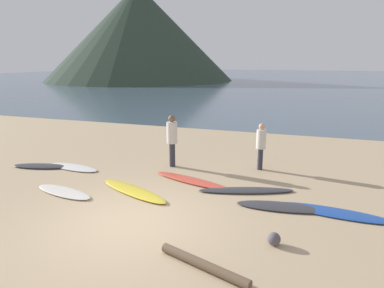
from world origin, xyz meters
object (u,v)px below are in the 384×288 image
at_px(surfboard_5, 246,190).
at_px(surfboard_7, 335,213).
at_px(person_0, 261,143).
at_px(surfboard_6, 283,207).
at_px(beach_rock_near, 274,239).
at_px(surfboard_1, 74,167).
at_px(person_1, 172,137).
at_px(driftwood_log, 203,265).
at_px(surfboard_4, 192,180).
at_px(surfboard_0, 41,166).
at_px(surfboard_2, 64,192).
at_px(surfboard_3, 133,191).

xyz_separation_m(surfboard_5, surfboard_7, (2.24, -0.70, -0.01)).
bearing_deg(surfboard_7, person_0, 133.53).
xyz_separation_m(surfboard_6, beach_rock_near, (-0.07, -1.80, 0.10)).
bearing_deg(surfboard_7, beach_rock_near, -118.12).
distance_m(surfboard_1, person_1, 3.50).
relative_size(person_1, beach_rock_near, 6.75).
bearing_deg(driftwood_log, person_0, 87.48).
distance_m(surfboard_5, beach_rock_near, 2.75).
xyz_separation_m(surfboard_4, driftwood_log, (1.54, -4.01, 0.04)).
height_order(surfboard_4, person_0, person_0).
bearing_deg(beach_rock_near, surfboard_5, 110.76).
height_order(surfboard_0, person_1, person_1).
distance_m(surfboard_0, person_1, 4.63).
xyz_separation_m(surfboard_4, surfboard_6, (2.73, -1.02, -0.01)).
distance_m(surfboard_0, surfboard_2, 2.80).
xyz_separation_m(surfboard_2, person_0, (4.89, 3.76, 0.89)).
height_order(surfboard_1, surfboard_6, surfboard_6).
distance_m(person_0, driftwood_log, 5.90).
distance_m(surfboard_3, person_1, 2.70).
bearing_deg(surfboard_0, beach_rock_near, -30.20).
bearing_deg(surfboard_6, surfboard_0, 168.84).
relative_size(surfboard_0, beach_rock_near, 7.29).
relative_size(surfboard_2, surfboard_3, 0.78).
relative_size(surfboard_7, person_1, 1.45).
bearing_deg(person_1, surfboard_4, 62.29).
relative_size(surfboard_0, surfboard_4, 0.72).
bearing_deg(surfboard_3, person_1, 109.08).
height_order(surfboard_2, driftwood_log, driftwood_log).
distance_m(surfboard_3, surfboard_7, 5.22).
bearing_deg(person_0, surfboard_6, 48.53).
bearing_deg(surfboard_3, surfboard_1, -179.87).
relative_size(surfboard_0, surfboard_5, 0.73).
xyz_separation_m(surfboard_1, beach_rock_near, (6.87, -2.78, 0.10)).
height_order(surfboard_3, person_1, person_1).
relative_size(surfboard_3, beach_rock_near, 9.64).
distance_m(surfboard_1, driftwood_log, 7.00).
distance_m(surfboard_2, driftwood_log, 5.08).
bearing_deg(person_0, beach_rock_near, 40.94).
distance_m(surfboard_6, person_0, 3.12).
bearing_deg(surfboard_1, surfboard_7, 0.97).
bearing_deg(surfboard_0, surfboard_2, -48.45).
relative_size(surfboard_4, person_0, 1.70).
xyz_separation_m(surfboard_2, surfboard_4, (3.09, 1.93, 0.01)).
relative_size(surfboard_3, surfboard_4, 0.95).
xyz_separation_m(surfboard_4, beach_rock_near, (2.66, -2.82, 0.09)).
xyz_separation_m(surfboard_0, person_1, (4.26, 1.52, 1.01)).
height_order(surfboard_7, beach_rock_near, beach_rock_near).
distance_m(surfboard_7, driftwood_log, 3.87).
distance_m(surfboard_6, person_1, 4.56).
relative_size(surfboard_4, surfboard_7, 1.03).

